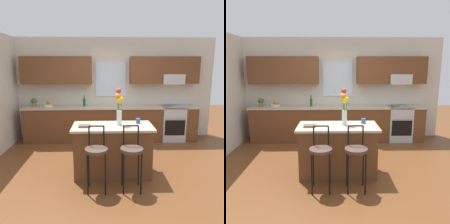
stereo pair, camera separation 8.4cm
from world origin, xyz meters
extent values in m
plane|color=brown|center=(0.00, 0.00, 0.00)|extent=(14.00, 14.00, 0.00)
cube|color=beige|center=(0.00, 2.06, 1.35)|extent=(5.60, 0.12, 2.70)
cube|color=brown|center=(-1.40, 1.83, 1.85)|extent=(1.79, 0.34, 0.70)
cube|color=brown|center=(1.40, 1.83, 1.85)|extent=(1.79, 0.34, 0.70)
cube|color=silver|center=(0.00, 1.99, 1.60)|extent=(0.81, 0.03, 0.90)
cube|color=#B7BABC|center=(1.63, 1.80, 1.62)|extent=(0.56, 0.36, 0.26)
cube|color=brown|center=(0.00, 1.70, 0.44)|extent=(4.50, 0.60, 0.88)
cube|color=#BCAD93|center=(0.00, 1.70, 0.90)|extent=(4.56, 0.64, 0.04)
cube|color=#B7BABC|center=(0.29, 1.70, 0.85)|extent=(0.54, 0.38, 0.11)
cylinder|color=#B7BABC|center=(0.29, 1.86, 1.03)|extent=(0.02, 0.02, 0.22)
cylinder|color=#B7BABC|center=(0.29, 1.80, 1.14)|extent=(0.02, 0.12, 0.02)
cube|color=#B7BABC|center=(1.63, 1.68, 0.46)|extent=(0.60, 0.60, 0.92)
cube|color=black|center=(1.63, 1.38, 0.40)|extent=(0.52, 0.02, 0.40)
cylinder|color=#B7BABC|center=(1.63, 1.35, 0.66)|extent=(0.50, 0.02, 0.02)
cube|color=brown|center=(-0.04, -0.25, 0.44)|extent=(1.35, 0.62, 0.88)
cube|color=#BCAD93|center=(-0.04, -0.25, 0.90)|extent=(1.43, 0.70, 0.04)
cylinder|color=black|center=(-0.45, -0.96, 0.33)|extent=(0.02, 0.02, 0.66)
cylinder|color=black|center=(-0.18, -0.96, 0.33)|extent=(0.02, 0.02, 0.66)
cylinder|color=black|center=(-0.45, -0.69, 0.33)|extent=(0.02, 0.02, 0.66)
cylinder|color=black|center=(-0.18, -0.69, 0.33)|extent=(0.02, 0.02, 0.66)
cylinder|color=#4C382D|center=(-0.31, -0.82, 0.69)|extent=(0.36, 0.36, 0.05)
cylinder|color=black|center=(-0.43, -0.69, 0.87)|extent=(0.02, 0.02, 0.32)
cylinder|color=black|center=(-0.20, -0.69, 0.87)|extent=(0.02, 0.02, 0.32)
cylinder|color=black|center=(-0.31, -0.69, 1.03)|extent=(0.23, 0.02, 0.02)
cylinder|color=black|center=(0.10, -0.96, 0.33)|extent=(0.02, 0.02, 0.66)
cylinder|color=black|center=(0.37, -0.96, 0.33)|extent=(0.02, 0.02, 0.66)
cylinder|color=black|center=(0.10, -0.69, 0.33)|extent=(0.02, 0.02, 0.66)
cylinder|color=black|center=(0.37, -0.69, 0.33)|extent=(0.02, 0.02, 0.66)
cylinder|color=#4C382D|center=(0.24, -0.82, 0.69)|extent=(0.36, 0.36, 0.05)
cylinder|color=black|center=(0.12, -0.69, 0.87)|extent=(0.02, 0.02, 0.32)
cylinder|color=black|center=(0.35, -0.69, 0.87)|extent=(0.02, 0.02, 0.32)
cylinder|color=black|center=(0.24, -0.69, 1.03)|extent=(0.23, 0.02, 0.02)
cylinder|color=silver|center=(0.08, -0.21, 1.05)|extent=(0.09, 0.09, 0.26)
cylinder|color=#3D722D|center=(0.11, -0.22, 1.19)|extent=(0.01, 0.01, 0.39)
sphere|color=yellow|center=(0.11, -0.22, 1.39)|extent=(0.09, 0.09, 0.09)
cylinder|color=#3D722D|center=(0.07, -0.16, 1.26)|extent=(0.01, 0.01, 0.53)
sphere|color=red|center=(0.07, -0.16, 1.53)|extent=(0.09, 0.09, 0.09)
cylinder|color=#3D722D|center=(0.06, -0.21, 1.22)|extent=(0.01, 0.01, 0.44)
sphere|color=orange|center=(0.06, -0.21, 1.44)|extent=(0.10, 0.10, 0.10)
cylinder|color=#3D722D|center=(0.08, -0.24, 1.18)|extent=(0.01, 0.01, 0.37)
sphere|color=yellow|center=(0.08, -0.24, 1.37)|extent=(0.10, 0.10, 0.10)
cylinder|color=#33518C|center=(0.44, -0.11, 0.97)|extent=(0.08, 0.08, 0.09)
cube|color=brown|center=(-0.53, -0.32, 0.94)|extent=(0.20, 0.15, 0.03)
cylinder|color=silver|center=(-1.64, 1.70, 0.95)|extent=(0.24, 0.24, 0.06)
sphere|color=orange|center=(-1.58, 1.70, 1.01)|extent=(0.07, 0.07, 0.07)
sphere|color=orange|center=(-1.67, 1.75, 1.01)|extent=(0.08, 0.08, 0.08)
sphere|color=orange|center=(-1.64, 1.70, 1.04)|extent=(0.07, 0.07, 0.07)
cylinder|color=#1E5923|center=(-0.70, 1.70, 1.02)|extent=(0.06, 0.06, 0.20)
cylinder|color=#1E5923|center=(-0.70, 1.70, 1.16)|extent=(0.03, 0.03, 0.07)
cylinder|color=black|center=(-0.70, 1.70, 1.20)|extent=(0.03, 0.03, 0.02)
cylinder|color=#9E5B3D|center=(-2.01, 1.70, 0.98)|extent=(0.11, 0.11, 0.11)
sphere|color=#2D7A33|center=(-2.01, 1.70, 1.09)|extent=(0.11, 0.11, 0.11)
sphere|color=#2D7A33|center=(-2.05, 1.71, 1.06)|extent=(0.09, 0.09, 0.09)
sphere|color=#2D7A33|center=(-1.97, 1.69, 1.07)|extent=(0.11, 0.11, 0.11)
camera|label=1|loc=(-0.20, -4.08, 1.95)|focal=35.79mm
camera|label=2|loc=(-0.11, -4.09, 1.95)|focal=35.79mm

